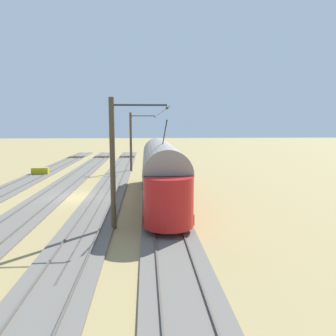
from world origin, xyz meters
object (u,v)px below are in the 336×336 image
vintage_streetcar (161,170)px  catenary_pole_mid_near (114,161)px  track_end_bumper (40,171)px  switch_stand (174,172)px  catenary_pole_foreground (132,141)px

vintage_streetcar → catenary_pole_mid_near: catenary_pole_mid_near is taller
catenary_pole_mid_near → track_end_bumper: size_ratio=3.87×
switch_stand → track_end_bumper: 15.02m
vintage_streetcar → track_end_bumper: bearing=-45.4°
vintage_streetcar → catenary_pole_mid_near: bearing=67.2°
switch_stand → catenary_pole_mid_near: bearing=74.2°
catenary_pole_foreground → switch_stand: (-4.53, 5.89, -2.95)m
vintage_streetcar → switch_stand: 9.69m
catenary_pole_foreground → catenary_pole_mid_near: same height
catenary_pole_foreground → track_end_bumper: size_ratio=3.87×
vintage_streetcar → switch_stand: vintage_streetcar is taller
vintage_streetcar → catenary_pole_foreground: bearing=-79.7°
vintage_streetcar → switch_stand: (-1.75, -9.40, -1.56)m
catenary_pole_mid_near → switch_stand: 16.90m
catenary_pole_foreground → switch_stand: 7.99m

